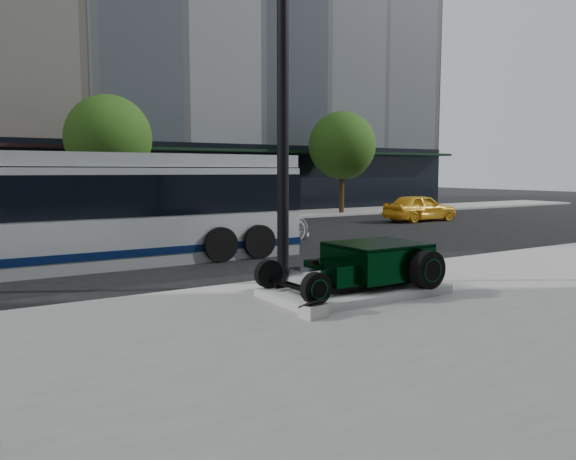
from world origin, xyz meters
TOP-DOWN VIEW (x-y plane):
  - ground at (0.00, 0.00)m, footprint 120.00×120.00m
  - sidewalk_far at (0.00, 14.00)m, footprint 70.00×4.00m
  - street_trees at (1.15, 13.07)m, footprint 29.80×3.80m
  - display_plinth at (1.06, -4.20)m, footprint 3.40×1.80m
  - hot_rod at (1.39, -4.20)m, footprint 3.22×2.00m
  - info_plaque at (-0.58, -5.18)m, footprint 0.44×0.35m
  - lamppost at (0.52, -2.46)m, footprint 0.45×0.45m
  - transit_bus at (-2.52, 2.65)m, footprint 12.12×2.88m
  - white_sedan at (3.37, 4.46)m, footprint 5.59×3.69m
  - yellow_taxi at (14.66, 7.52)m, footprint 3.93×1.62m

SIDE VIEW (x-z plane):
  - ground at x=0.00m, z-range 0.00..0.00m
  - sidewalk_far at x=0.00m, z-range 0.00..0.12m
  - display_plinth at x=1.06m, z-range 0.12..0.27m
  - info_plaque at x=-0.58m, z-range 0.09..0.40m
  - yellow_taxi at x=14.66m, z-range 0.00..1.33m
  - hot_rod at x=1.39m, z-range 0.29..1.10m
  - white_sedan at x=3.37m, z-range 0.00..1.50m
  - transit_bus at x=-2.52m, z-range 0.02..2.95m
  - street_trees at x=1.15m, z-range 0.92..6.62m
  - lamppost at x=0.52m, z-range -0.19..7.95m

